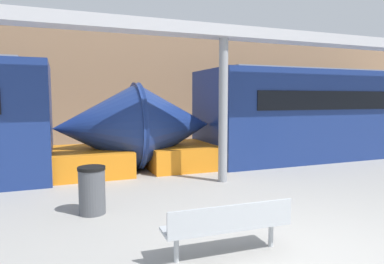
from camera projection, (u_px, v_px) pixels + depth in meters
ground_plane at (323, 262)px, 4.53m from camera, size 60.00×60.00×0.00m
station_wall at (134, 91)px, 15.45m from camera, size 56.00×0.20×5.00m
train_left at (330, 115)px, 12.97m from camera, size 14.83×2.93×3.20m
bench_near at (229, 223)px, 4.64m from camera, size 1.81×0.49×0.76m
trash_bin at (92, 190)px, 6.37m from camera, size 0.51×0.51×0.89m
support_column_near at (223, 111)px, 8.72m from camera, size 0.23×0.23×3.66m
canopy_beam at (224, 32)px, 8.53m from camera, size 28.00×0.60×0.28m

